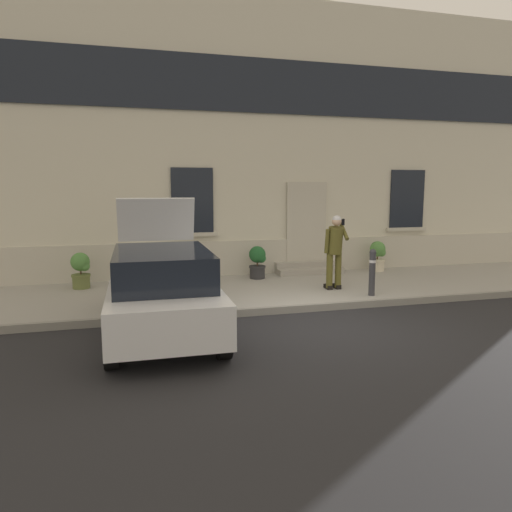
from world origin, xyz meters
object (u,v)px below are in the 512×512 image
(person_on_phone, at_px, (335,247))
(planter_charcoal, at_px, (258,261))
(bollard_near_person, at_px, (372,270))
(planter_olive, at_px, (81,269))
(hatchback_car_white, at_px, (162,290))
(planter_cream, at_px, (378,255))
(planter_terracotta, at_px, (174,265))

(person_on_phone, height_order, planter_charcoal, person_on_phone)
(bollard_near_person, relative_size, planter_olive, 1.22)
(hatchback_car_white, distance_m, planter_cream, 7.51)
(hatchback_car_white, bearing_deg, person_on_phone, 26.04)
(bollard_near_person, bearing_deg, planter_olive, 158.64)
(planter_olive, xyz_separation_m, planter_cream, (8.02, 0.31, 0.00))
(hatchback_car_white, bearing_deg, bollard_near_person, 14.64)
(bollard_near_person, xyz_separation_m, planter_terracotta, (-4.12, 2.54, -0.11))
(hatchback_car_white, relative_size, planter_charcoal, 4.74)
(hatchback_car_white, distance_m, bollard_near_person, 4.81)
(bollard_near_person, bearing_deg, hatchback_car_white, -165.36)
(person_on_phone, bearing_deg, planter_olive, 176.89)
(person_on_phone, distance_m, planter_cream, 3.05)
(bollard_near_person, distance_m, person_on_phone, 1.06)
(person_on_phone, relative_size, planter_charcoal, 2.03)
(planter_charcoal, bearing_deg, planter_terracotta, -178.90)
(bollard_near_person, xyz_separation_m, planter_charcoal, (-1.93, 2.58, -0.11))
(planter_cream, bearing_deg, hatchback_car_white, -147.88)
(planter_terracotta, bearing_deg, planter_charcoal, 1.10)
(bollard_near_person, distance_m, planter_cream, 3.26)
(bollard_near_person, relative_size, person_on_phone, 0.60)
(planter_cream, bearing_deg, person_on_phone, -138.60)
(planter_terracotta, relative_size, planter_charcoal, 1.00)
(planter_olive, height_order, planter_cream, same)
(planter_olive, distance_m, planter_cream, 8.03)
(planter_cream, bearing_deg, planter_olive, -177.81)
(person_on_phone, distance_m, planter_olive, 6.03)
(planter_charcoal, xyz_separation_m, planter_cream, (3.64, 0.20, 0.00))
(bollard_near_person, distance_m, planter_olive, 6.78)
(planter_olive, bearing_deg, person_on_phone, -16.23)
(planter_terracotta, relative_size, planter_cream, 1.00)
(person_on_phone, distance_m, planter_terracotta, 4.02)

